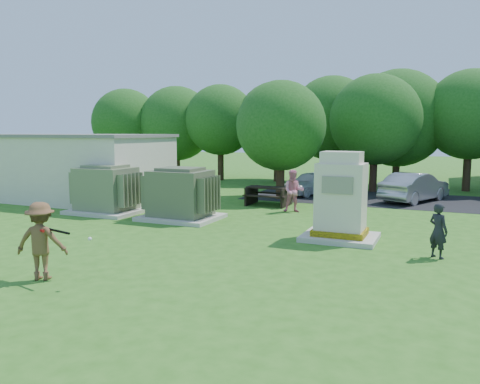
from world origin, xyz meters
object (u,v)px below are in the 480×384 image
at_px(person_at_picnic, 294,191).
at_px(car_white, 311,183).
at_px(person_by_generator, 438,231).
at_px(picnic_table, 269,194).
at_px(transformer_right, 181,195).
at_px(generator_cabinet, 341,202).
at_px(batter, 41,241).
at_px(car_silver_a, 415,187).
at_px(transformer_left, 106,190).

distance_m(person_at_picnic, car_white, 5.96).
bearing_deg(person_by_generator, picnic_table, -5.17).
height_order(picnic_table, person_at_picnic, person_at_picnic).
height_order(transformer_right, person_by_generator, transformer_right).
bearing_deg(generator_cabinet, person_at_picnic, 123.63).
height_order(transformer_right, batter, transformer_right).
bearing_deg(generator_cabinet, person_by_generator, -21.33).
bearing_deg(car_white, car_silver_a, 17.19).
height_order(picnic_table, car_silver_a, car_silver_a).
bearing_deg(batter, picnic_table, -116.92).
xyz_separation_m(transformer_left, picnic_table, (5.69, 4.75, -0.42)).
relative_size(transformer_left, car_silver_a, 0.68).
bearing_deg(picnic_table, car_white, 79.65).
xyz_separation_m(transformer_left, transformer_right, (3.70, 0.00, 0.00)).
xyz_separation_m(generator_cabinet, person_at_picnic, (-2.93, 4.41, -0.33)).
bearing_deg(car_silver_a, person_at_picnic, 73.68).
bearing_deg(transformer_left, transformer_right, 0.00).
xyz_separation_m(transformer_right, generator_cabinet, (6.58, -1.03, 0.28)).
xyz_separation_m(generator_cabinet, batter, (-5.63, -6.93, -0.32)).
xyz_separation_m(picnic_table, car_white, (0.83, 4.52, 0.09)).
distance_m(transformer_right, batter, 8.02).
distance_m(generator_cabinet, batter, 8.94).
distance_m(transformer_left, picnic_table, 7.43).
bearing_deg(generator_cabinet, transformer_left, 174.26).
bearing_deg(transformer_right, generator_cabinet, -8.93).
xyz_separation_m(generator_cabinet, car_silver_a, (1.69, 9.79, -0.52)).
xyz_separation_m(transformer_left, car_silver_a, (11.97, 8.76, -0.24)).
bearing_deg(car_silver_a, batter, 90.73).
height_order(generator_cabinet, car_silver_a, generator_cabinet).
bearing_deg(car_white, picnic_table, -77.77).
relative_size(batter, person_at_picnic, 1.00).
distance_m(transformer_left, car_white, 11.34).
relative_size(transformer_right, batter, 1.62).
relative_size(transformer_right, person_at_picnic, 1.62).
height_order(transformer_right, car_white, transformer_right).
height_order(car_white, car_silver_a, car_silver_a).
bearing_deg(car_silver_a, transformer_right, 71.01).
height_order(generator_cabinet, person_by_generator, generator_cabinet).
distance_m(generator_cabinet, car_white, 10.99).
relative_size(person_by_generator, person_at_picnic, 0.84).
bearing_deg(picnic_table, car_silver_a, 32.56).
xyz_separation_m(transformer_left, batter, (4.65, -7.97, -0.04)).
bearing_deg(person_by_generator, car_silver_a, -46.02).
xyz_separation_m(generator_cabinet, car_white, (-3.76, 10.30, -0.61)).
relative_size(picnic_table, batter, 1.11).
height_order(picnic_table, car_white, car_white).
distance_m(generator_cabinet, person_by_generator, 3.18).
distance_m(generator_cabinet, person_at_picnic, 5.31).
distance_m(transformer_right, picnic_table, 5.17).
distance_m(transformer_left, generator_cabinet, 10.33).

